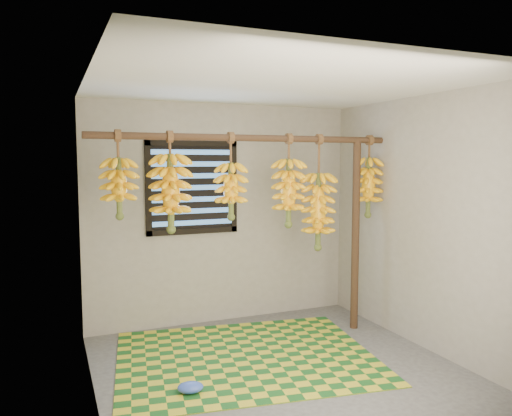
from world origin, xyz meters
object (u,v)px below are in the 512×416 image
banana_bunch_a (119,188)px  banana_bunch_f (368,187)px  support_post (355,236)px  banana_bunch_b (171,193)px  banana_bunch_e (318,211)px  woven_mat (246,357)px  banana_bunch_c (231,191)px  plastic_bag (190,387)px  banana_bunch_d (289,193)px

banana_bunch_a → banana_bunch_f: (2.56, 0.00, -0.05)m
support_post → banana_bunch_b: bearing=180.0°
banana_bunch_b → banana_bunch_e: (1.51, 0.00, -0.23)m
support_post → woven_mat: 1.72m
banana_bunch_c → banana_bunch_f: 1.54m
plastic_bag → banana_bunch_b: (0.06, 0.80, 1.45)m
plastic_bag → banana_bunch_a: (-0.39, 0.80, 1.50)m
banana_bunch_a → banana_bunch_d: size_ratio=0.83×
plastic_bag → support_post: bearing=21.7°
support_post → banana_bunch_b: banana_bunch_b is taller
banana_bunch_b → banana_bunch_c: (0.57, 0.00, 0.00)m
support_post → woven_mat: support_post is taller
banana_bunch_a → banana_bunch_c: 1.02m
woven_mat → banana_bunch_e: bearing=18.5°
banana_bunch_a → banana_bunch_e: same height
banana_bunch_a → banana_bunch_e: bearing=0.0°
banana_bunch_a → banana_bunch_c: (1.02, 0.00, -0.05)m
banana_bunch_b → banana_bunch_d: (1.17, 0.00, -0.03)m
support_post → banana_bunch_e: 0.53m
banana_bunch_c → banana_bunch_d: size_ratio=0.89×
plastic_bag → banana_bunch_c: bearing=52.0°
banana_bunch_a → banana_bunch_f: bearing=0.0°
banana_bunch_a → banana_bunch_f: size_ratio=0.89×
banana_bunch_b → banana_bunch_a: bearing=180.0°
plastic_bag → banana_bunch_e: 2.14m
plastic_bag → banana_bunch_a: banana_bunch_a is taller
banana_bunch_f → banana_bunch_e: bearing=180.0°
woven_mat → banana_bunch_b: 1.64m
banana_bunch_f → banana_bunch_b: bearing=180.0°
support_post → banana_bunch_a: 2.47m
support_post → banana_bunch_b: (-1.96, 0.00, 0.50)m
banana_bunch_f → banana_bunch_c: bearing=180.0°
woven_mat → banana_bunch_d: bearing=28.0°
plastic_bag → banana_bunch_e: banana_bunch_e is taller
support_post → banana_bunch_e: (-0.45, 0.00, 0.28)m
banana_bunch_b → banana_bunch_f: size_ratio=1.05×
banana_bunch_b → banana_bunch_f: same height
banana_bunch_a → banana_bunch_b: (0.45, 0.00, -0.05)m
woven_mat → support_post: bearing=12.6°
banana_bunch_e → banana_bunch_f: bearing=0.0°
banana_bunch_c → banana_bunch_d: 0.60m
plastic_bag → banana_bunch_b: banana_bunch_b is taller
banana_bunch_d → banana_bunch_f: same height
banana_bunch_d → support_post: bearing=0.0°
woven_mat → banana_bunch_b: bearing=153.0°
plastic_bag → banana_bunch_e: size_ratio=0.17×
plastic_bag → banana_bunch_a: bearing=116.0°
banana_bunch_c → banana_bunch_f: size_ratio=0.95×
plastic_bag → banana_bunch_f: size_ratio=0.24×
banana_bunch_f → support_post: bearing=180.0°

